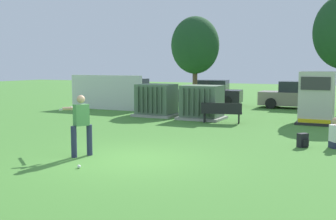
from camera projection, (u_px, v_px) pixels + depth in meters
ground_plane at (132, 160)px, 11.33m from camera, size 96.00×96.00×0.00m
fence_panel at (106, 92)px, 24.10m from camera, size 4.80×0.12×2.00m
transformer_west at (156, 101)px, 21.02m from camera, size 2.10×1.70×1.62m
transformer_mid_west at (202, 103)px, 19.79m from camera, size 2.10×1.70×1.62m
generator_enclosure at (317, 98)px, 18.08m from camera, size 1.60×1.40×2.30m
park_bench at (221, 111)px, 18.40m from camera, size 1.84×0.79×0.92m
batter at (80, 122)px, 11.71m from camera, size 1.54×0.98×1.74m
sports_ball at (79, 166)px, 10.39m from camera, size 0.09×0.09×0.09m
backpack at (303, 140)px, 13.05m from camera, size 0.37×0.38×0.44m
tree_left at (195, 45)px, 24.60m from camera, size 2.85×2.85×5.45m
parked_car_leftmost at (130, 91)px, 29.81m from camera, size 4.20×1.93×1.62m
parked_car_left_of_center at (210, 93)px, 27.11m from camera, size 4.40×2.36×1.62m
parked_car_right_of_center at (296, 96)px, 24.78m from camera, size 4.24×1.99×1.62m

